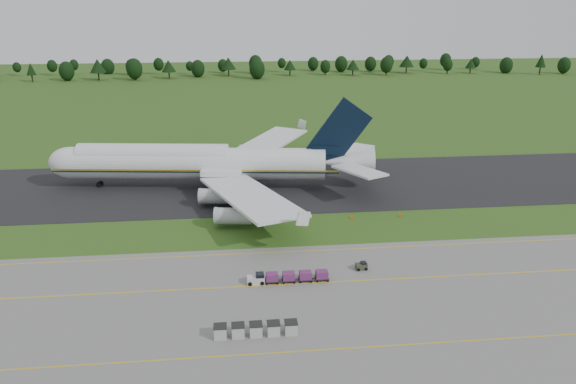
{
  "coord_description": "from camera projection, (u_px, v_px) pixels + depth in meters",
  "views": [
    {
      "loc": [
        -9.36,
        -101.35,
        43.75
      ],
      "look_at": [
        1.43,
        2.0,
        7.25
      ],
      "focal_mm": 35.0,
      "sensor_mm": 36.0,
      "label": 1
    }
  ],
  "objects": [
    {
      "name": "aircraft",
      "position": [
        203.0,
        162.0,
        133.1
      ],
      "size": [
        78.55,
        75.75,
        21.98
      ],
      "color": "silver",
      "rests_on": "ground"
    },
    {
      "name": "tree_line",
      "position": [
        237.0,
        67.0,
        314.69
      ],
      "size": [
        526.83,
        24.17,
        11.97
      ],
      "color": "black",
      "rests_on": "ground"
    },
    {
      "name": "apron_markings",
      "position": [
        298.0,
        300.0,
        85.18
      ],
      "size": [
        300.0,
        30.2,
        0.01
      ],
      "color": "#E8B00D",
      "rests_on": "apron"
    },
    {
      "name": "edge_markers",
      "position": [
        327.0,
        218.0,
        115.71
      ],
      "size": [
        31.31,
        0.3,
        0.6
      ],
      "color": "#FF4B08",
      "rests_on": "ground"
    },
    {
      "name": "apron",
      "position": [
        305.0,
        325.0,
        78.6
      ],
      "size": [
        300.0,
        52.0,
        0.06
      ],
      "primitive_type": "cube",
      "color": "slate",
      "rests_on": "ground"
    },
    {
      "name": "uld_row",
      "position": [
        256.0,
        329.0,
        76.01
      ],
      "size": [
        11.39,
        1.79,
        1.77
      ],
      "color": "#AAAAAA",
      "rests_on": "apron"
    },
    {
      "name": "taxiway",
      "position": [
        271.0,
        185.0,
        136.78
      ],
      "size": [
        300.0,
        40.0,
        0.08
      ],
      "primitive_type": "cube",
      "color": "black",
      "rests_on": "ground"
    },
    {
      "name": "utility_cart",
      "position": [
        361.0,
        267.0,
        94.5
      ],
      "size": [
        2.0,
        1.33,
        1.05
      ],
      "color": "#353727",
      "rests_on": "apron"
    },
    {
      "name": "baggage_train",
      "position": [
        287.0,
        277.0,
        90.27
      ],
      "size": [
        13.19,
        1.69,
        1.62
      ],
      "color": "silver",
      "rests_on": "apron"
    },
    {
      "name": "ground",
      "position": [
        282.0,
        230.0,
        110.52
      ],
      "size": [
        600.0,
        600.0,
        0.0
      ],
      "primitive_type": "plane",
      "color": "#2C5018",
      "rests_on": "ground"
    }
  ]
}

